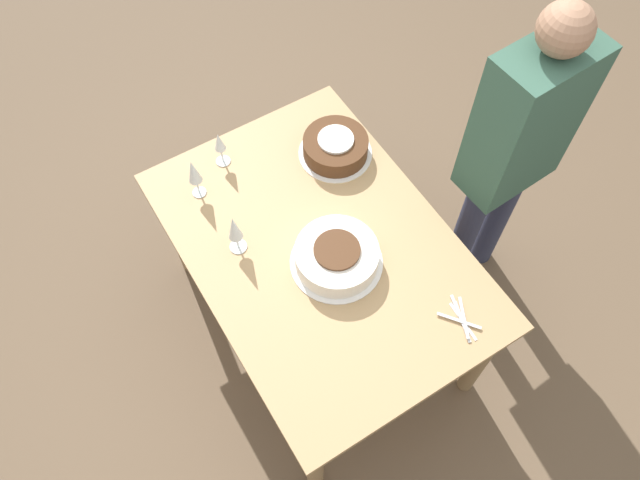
{
  "coord_description": "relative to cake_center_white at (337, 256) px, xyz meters",
  "views": [
    {
      "loc": [
        -1.05,
        0.65,
        2.95
      ],
      "look_at": [
        0.0,
        0.0,
        0.83
      ],
      "focal_mm": 35.0,
      "sensor_mm": 36.0,
      "label": 1
    }
  ],
  "objects": [
    {
      "name": "wine_glass_near",
      "position": [
        0.68,
        0.15,
        0.07
      ],
      "size": [
        0.06,
        0.06,
        0.18
      ],
      "color": "silver",
      "rests_on": "dining_table"
    },
    {
      "name": "person_cutting",
      "position": [
        -0.03,
        -0.81,
        0.19
      ],
      "size": [
        0.24,
        0.41,
        1.68
      ],
      "rotation": [
        0.0,
        0.0,
        1.63
      ],
      "color": "#2D334C",
      "rests_on": "ground_plane"
    },
    {
      "name": "cake_center_white",
      "position": [
        0.0,
        0.0,
        0.0
      ],
      "size": [
        0.37,
        0.37,
        0.11
      ],
      "color": "white",
      "rests_on": "dining_table"
    },
    {
      "name": "ground_plane",
      "position": [
        0.1,
        0.02,
        -0.83
      ],
      "size": [
        12.0,
        12.0,
        0.0
      ],
      "primitive_type": "plane",
      "color": "brown"
    },
    {
      "name": "cake_front_chocolate",
      "position": [
        0.46,
        -0.29,
        -0.0
      ],
      "size": [
        0.32,
        0.32,
        0.1
      ],
      "color": "white",
      "rests_on": "dining_table"
    },
    {
      "name": "dining_table",
      "position": [
        0.1,
        0.02,
        -0.16
      ],
      "size": [
        1.44,
        0.99,
        0.78
      ],
      "color": "tan",
      "rests_on": "ground_plane"
    },
    {
      "name": "wine_glass_extra",
      "position": [
        0.59,
        0.31,
        0.09
      ],
      "size": [
        0.06,
        0.06,
        0.21
      ],
      "color": "silver",
      "rests_on": "dining_table"
    },
    {
      "name": "fork_pile",
      "position": [
        -0.45,
        -0.27,
        -0.04
      ],
      "size": [
        0.2,
        0.12,
        0.01
      ],
      "color": "silver",
      "rests_on": "dining_table"
    },
    {
      "name": "wine_glass_far",
      "position": [
        0.27,
        0.3,
        0.09
      ],
      "size": [
        0.07,
        0.07,
        0.21
      ],
      "color": "silver",
      "rests_on": "dining_table"
    }
  ]
}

